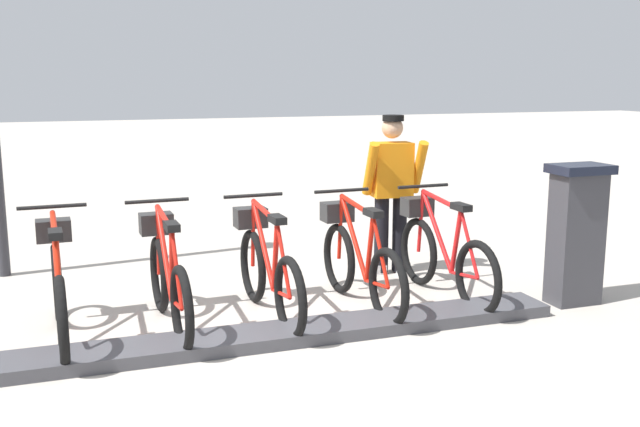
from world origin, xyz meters
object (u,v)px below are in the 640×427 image
bike_docked_2 (267,268)px  bike_docked_3 (168,277)px  bike_docked_0 (442,252)px  bike_docked_1 (358,260)px  bike_docked_4 (58,287)px  payment_kiosk (576,232)px  worker_near_rack (392,188)px

bike_docked_2 → bike_docked_3: 0.85m
bike_docked_0 → bike_docked_1: bearing=90.0°
bike_docked_3 → bike_docked_4: bearing=90.0°
payment_kiosk → bike_docked_0: (0.57, 1.04, -0.24)m
payment_kiosk → bike_docked_1: size_ratio=0.74×
bike_docked_1 → bike_docked_3: same height
bike_docked_0 → bike_docked_1: same height
bike_docked_1 → bike_docked_0: bearing=-90.0°
payment_kiosk → bike_docked_0: bearing=61.2°
bike_docked_2 → bike_docked_3: size_ratio=1.00×
bike_docked_3 → bike_docked_4: size_ratio=1.00×
payment_kiosk → bike_docked_4: size_ratio=0.74×
bike_docked_1 → bike_docked_2: (0.00, 0.85, 0.00)m
bike_docked_1 → bike_docked_3: (0.00, 1.69, 0.00)m
bike_docked_2 → bike_docked_4: size_ratio=1.00×
payment_kiosk → bike_docked_0: size_ratio=0.74×
bike_docked_1 → worker_near_rack: 1.27m
payment_kiosk → bike_docked_4: 4.47m
bike_docked_4 → worker_near_rack: 3.44m
bike_docked_3 → bike_docked_4: (0.00, 0.85, 0.00)m
worker_near_rack → bike_docked_3: bearing=110.6°
payment_kiosk → bike_docked_3: size_ratio=0.74×
bike_docked_0 → worker_near_rack: size_ratio=1.04×
bike_docked_1 → bike_docked_3: bearing=90.0°
payment_kiosk → bike_docked_2: (0.57, 2.73, -0.24)m
bike_docked_4 → bike_docked_0: bearing=-90.0°
payment_kiosk → bike_docked_1: bearing=73.1°
payment_kiosk → worker_near_rack: (1.49, 1.14, 0.24)m
worker_near_rack → payment_kiosk: bearing=-142.5°
bike_docked_2 → bike_docked_1: bearing=-90.0°
bike_docked_2 → bike_docked_0: bearing=-90.0°
bike_docked_1 → worker_near_rack: size_ratio=1.04×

